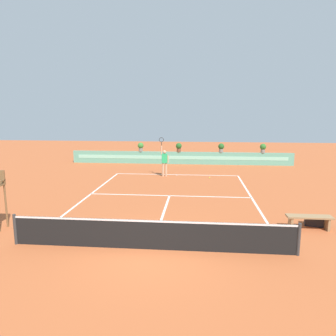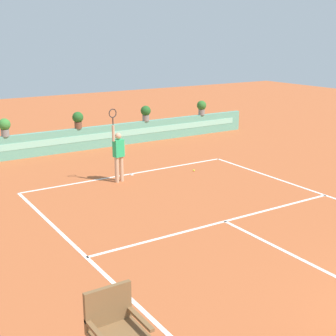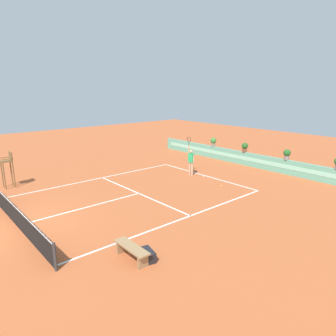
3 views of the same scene
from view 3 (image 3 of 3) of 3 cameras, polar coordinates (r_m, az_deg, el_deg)
name	(u,v)px [view 3 (image 3 of 3)]	position (r m, az deg, el deg)	size (l,w,h in m)	color
ground_plane	(133,195)	(17.13, -6.56, -5.01)	(60.00, 60.00, 0.00)	#B2562D
court_lines	(143,192)	(17.51, -4.62, -4.49)	(8.32, 11.94, 0.01)	white
net	(15,215)	(14.69, -26.50, -7.79)	(8.92, 0.10, 1.00)	#333333
back_wall_barrier	(246,159)	(24.13, 14.21, 1.68)	(18.00, 0.21, 1.00)	#60A88E
umpire_chair	(8,165)	(20.22, -27.60, 0.42)	(0.60, 0.60, 2.14)	brown
bench_courtside	(132,250)	(10.91, -6.76, -14.87)	(1.60, 0.44, 0.51)	#99754C
gear_bag	(147,255)	(10.96, -3.84, -15.83)	(0.70, 0.36, 0.36)	black
tennis_player	(191,160)	(20.64, 4.29, 1.50)	(0.61, 0.27, 2.58)	tan
tennis_ball_near_baseline	(221,186)	(18.76, 9.89, -3.26)	(0.07, 0.07, 0.07)	#CCE033
potted_plant_centre	(245,147)	(24.03, 14.08, 3.85)	(0.48, 0.48, 0.72)	brown
potted_plant_right	(287,154)	(22.28, 21.23, 2.47)	(0.48, 0.48, 0.72)	gray
potted_plant_left	(213,141)	(25.93, 8.42, 4.90)	(0.48, 0.48, 0.72)	gray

